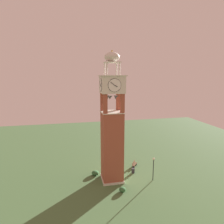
% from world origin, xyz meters
% --- Properties ---
extents(ground, '(80.00, 80.00, 0.00)m').
position_xyz_m(ground, '(0.00, 0.00, 0.00)').
color(ground, '#476B3D').
extents(clock_tower, '(3.65, 3.65, 19.77)m').
position_xyz_m(clock_tower, '(0.00, -0.00, 8.16)').
color(clock_tower, '#9E4C38').
rests_on(clock_tower, ground).
extents(park_bench, '(1.55, 1.30, 0.95)m').
position_xyz_m(park_bench, '(3.57, -4.93, 0.48)').
color(park_bench, brown).
rests_on(park_bench, ground).
extents(lamp_post, '(0.36, 0.36, 3.76)m').
position_xyz_m(lamp_post, '(-1.57, -6.26, 2.62)').
color(lamp_post, black).
rests_on(lamp_post, ground).
extents(trash_bin, '(0.52, 0.52, 0.80)m').
position_xyz_m(trash_bin, '(1.30, -3.95, 0.40)').
color(trash_bin, '#2D2D33').
rests_on(trash_bin, ground).
extents(shrub_near_entry, '(1.16, 1.16, 0.71)m').
position_xyz_m(shrub_near_entry, '(2.04, 2.42, 0.36)').
color(shrub_near_entry, '#336638').
rests_on(shrub_near_entry, ground).
extents(shrub_left_of_tower, '(0.94, 0.94, 0.64)m').
position_xyz_m(shrub_left_of_tower, '(-3.51, -0.76, 0.32)').
color(shrub_left_of_tower, '#336638').
rests_on(shrub_left_of_tower, ground).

